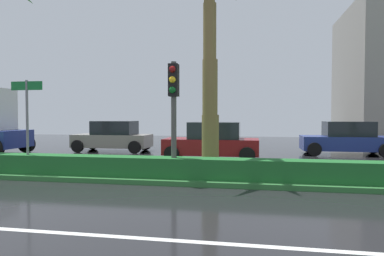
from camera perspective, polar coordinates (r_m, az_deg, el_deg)
name	(u,v)px	position (r m, az deg, el deg)	size (l,w,h in m)	color
ground_plane	(97,168)	(13.69, -15.91, -6.63)	(90.00, 42.00, 0.10)	black
median_strip	(84,169)	(12.79, -17.90, -6.69)	(85.50, 4.00, 0.15)	#2D6B33
median_hedge	(62,164)	(11.54, -21.21, -5.79)	(76.50, 0.70, 0.60)	#1E6028
traffic_signal_median_right	(174,98)	(10.01, -3.16, 5.13)	(0.28, 0.43, 3.46)	#4C4C47
street_name_sign	(27,113)	(12.02, -26.26, 2.23)	(1.10, 0.08, 3.00)	slate
car_in_traffic_leading	(113,137)	(19.53, -13.27, -1.46)	(4.30, 2.02, 1.72)	gray
car_in_traffic_second	(212,142)	(15.43, 3.46, -2.32)	(4.30, 2.02, 1.72)	maroon
car_in_traffic_third	(346,139)	(18.99, 24.72, -1.69)	(4.30, 2.02, 1.72)	navy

